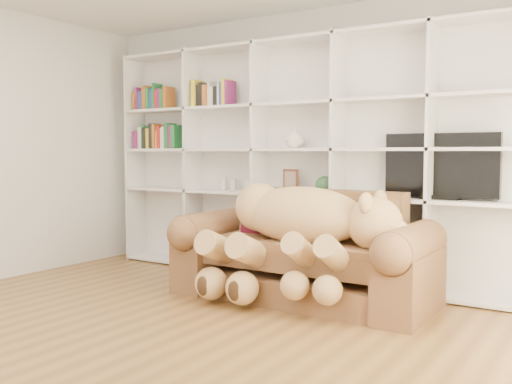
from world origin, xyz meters
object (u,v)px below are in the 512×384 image
Objects in this scene: gift_box at (398,301)px; tv at (441,167)px; teddy_bear at (298,227)px; sofa at (304,258)px.

gift_box is 1.29m from tv.
teddy_bear is 1.71× the size of tv.
teddy_bear is 1.37m from tv.
sofa reaches higher than gift_box.
teddy_bear reaches higher than sofa.
tv reaches higher than gift_box.
tv is (0.10, 0.79, 1.02)m from gift_box.
teddy_bear is at bearing -137.06° from tv.
gift_box is (0.88, -0.10, -0.23)m from sofa.
gift_box is at bearing 12.52° from teddy_bear.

